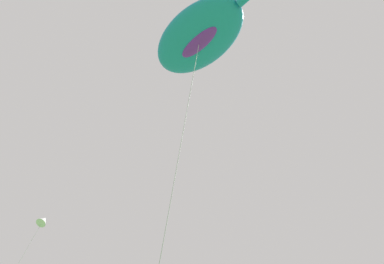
% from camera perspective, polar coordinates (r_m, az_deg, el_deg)
% --- Properties ---
extents(big_show_kite, '(7.82, 10.83, 18.28)m').
position_cam_1_polar(big_show_kite, '(18.35, 1.89, 14.94)').
color(big_show_kite, '#1E8CBF').
rests_on(big_show_kite, ground).
extents(small_kite_diamond_red, '(1.51, 2.19, 12.69)m').
position_cam_1_polar(small_kite_diamond_red, '(20.97, -22.00, -12.77)').
color(small_kite_diamond_red, white).
rests_on(small_kite_diamond_red, ground).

